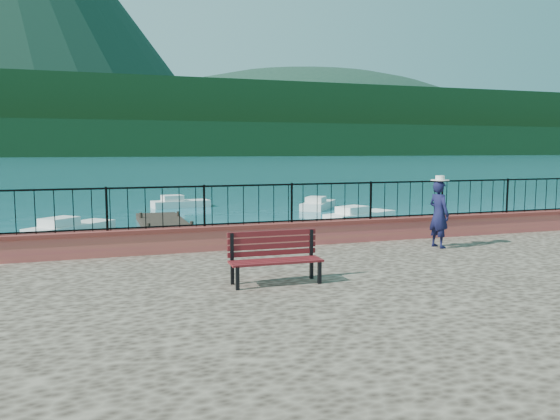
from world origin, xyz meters
TOP-DOWN VIEW (x-y plane):
  - ground at (0.00, 0.00)m, footprint 2000.00×2000.00m
  - parapet at (0.00, 3.70)m, footprint 28.00×0.46m
  - railing at (0.00, 3.70)m, footprint 27.00×0.05m
  - dock at (-2.00, 12.00)m, footprint 2.00×16.00m
  - far_forest at (0.00, 300.00)m, footprint 900.00×60.00m
  - foothills at (0.00, 360.00)m, footprint 900.00×120.00m
  - companion_hill at (220.00, 560.00)m, footprint 448.00×384.00m
  - park_bench at (-1.92, 0.08)m, footprint 1.67×0.59m
  - person at (3.00, 2.25)m, footprint 0.48×0.65m
  - hat at (3.00, 2.25)m, footprint 0.44×0.44m
  - boat_0 at (-7.54, 8.75)m, footprint 4.34×3.39m
  - boat_1 at (6.26, 10.20)m, footprint 3.55×2.74m
  - boat_2 at (7.74, 15.70)m, footprint 4.37×2.88m
  - boat_3 at (-5.99, 15.68)m, footprint 3.73×3.77m
  - boat_4 at (0.08, 25.11)m, footprint 3.66×1.75m
  - boat_5 at (7.91, 21.61)m, footprint 3.27×3.70m

SIDE VIEW (x-z plane):
  - ground at x=0.00m, z-range 0.00..0.00m
  - companion_hill at x=220.00m, z-range -90.00..90.00m
  - dock at x=-2.00m, z-range 0.00..0.30m
  - boat_0 at x=-7.54m, z-range 0.00..0.80m
  - boat_1 at x=6.26m, z-range 0.00..0.80m
  - boat_2 at x=7.74m, z-range 0.00..0.80m
  - boat_3 at x=-5.99m, z-range 0.00..0.80m
  - boat_4 at x=0.08m, z-range 0.00..0.80m
  - boat_5 at x=7.91m, z-range 0.00..0.80m
  - park_bench at x=-1.92m, z-range 1.02..1.94m
  - parapet at x=0.00m, z-range 1.20..1.78m
  - person at x=3.00m, z-range 1.20..2.84m
  - railing at x=0.00m, z-range 1.78..2.73m
  - hat at x=3.00m, z-range 2.84..2.96m
  - far_forest at x=0.00m, z-range 0.00..18.00m
  - foothills at x=0.00m, z-range 0.00..44.00m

